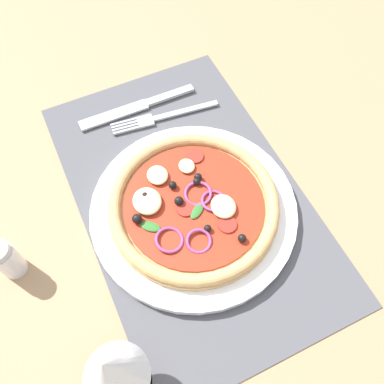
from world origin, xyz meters
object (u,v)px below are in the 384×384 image
object	(u,v)px
plate	(194,210)
wine_glass	(111,372)
pizza	(193,204)
pepper_shaker	(6,258)
fork	(159,118)
knife	(137,107)

from	to	relation	value
plate	wine_glass	bearing A→B (deg)	134.81
pizza	pepper_shaker	xyz separation A→B (cm)	(3.01, 25.02, 0.42)
pizza	fork	bearing A→B (deg)	-7.66
pizza	fork	distance (cm)	18.23
wine_glass	plate	bearing A→B (deg)	-45.19
fork	pepper_shaker	size ratio (longest dim) A/B	2.69
knife	plate	bearing A→B (deg)	91.07
plate	fork	bearing A→B (deg)	-7.41
pizza	knife	bearing A→B (deg)	0.42
plate	wine_glass	distance (cm)	25.34
plate	pepper_shaker	xyz separation A→B (cm)	(3.04, 25.09, 2.18)
fork	knife	bearing A→B (deg)	-47.98
fork	pepper_shaker	distance (cm)	31.33
plate	knife	distance (cm)	21.62
knife	pepper_shaker	bearing A→B (deg)	37.21
knife	pepper_shaker	distance (cm)	31.14
fork	knife	size ratio (longest dim) A/B	0.90
plate	pepper_shaker	distance (cm)	25.37
fork	wine_glass	xyz separation A→B (cm)	(-34.63, 19.12, 9.54)
pepper_shaker	wine_glass	bearing A→B (deg)	-157.14
plate	knife	xyz separation A→B (cm)	(21.61, 0.23, -0.41)
fork	pizza	bearing A→B (deg)	89.18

